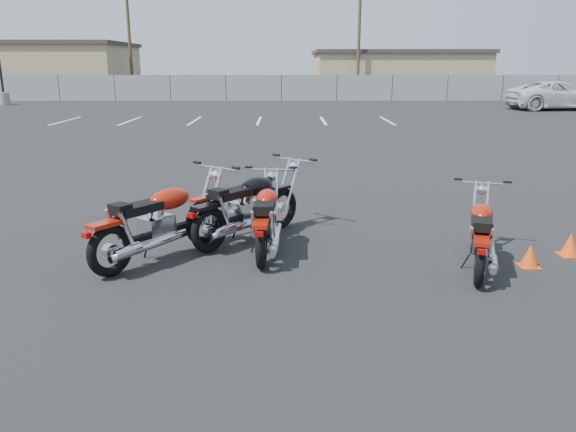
{
  "coord_description": "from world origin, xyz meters",
  "views": [
    {
      "loc": [
        0.14,
        -6.42,
        2.55
      ],
      "look_at": [
        0.2,
        0.6,
        0.65
      ],
      "focal_mm": 35.0,
      "sensor_mm": 36.0,
      "label": 1
    }
  ],
  "objects_px": {
    "motorcycle_front_red": "(160,222)",
    "motorcycle_rear_red": "(481,235)",
    "white_van": "(560,87)",
    "motorcycle_second_black": "(248,206)",
    "motorcycle_third_red": "(267,219)"
  },
  "relations": [
    {
      "from": "motorcycle_front_red",
      "to": "motorcycle_rear_red",
      "type": "relative_size",
      "value": 1.07
    },
    {
      "from": "motorcycle_front_red",
      "to": "white_van",
      "type": "distance_m",
      "value": 31.13
    },
    {
      "from": "motorcycle_second_black",
      "to": "white_van",
      "type": "bearing_deg",
      "value": 56.48
    },
    {
      "from": "motorcycle_third_red",
      "to": "white_van",
      "type": "distance_m",
      "value": 30.07
    },
    {
      "from": "motorcycle_front_red",
      "to": "motorcycle_third_red",
      "type": "bearing_deg",
      "value": 13.67
    },
    {
      "from": "motorcycle_third_red",
      "to": "motorcycle_rear_red",
      "type": "bearing_deg",
      "value": -14.4
    },
    {
      "from": "motorcycle_front_red",
      "to": "white_van",
      "type": "height_order",
      "value": "white_van"
    },
    {
      "from": "motorcycle_second_black",
      "to": "motorcycle_rear_red",
      "type": "distance_m",
      "value": 3.29
    },
    {
      "from": "motorcycle_second_black",
      "to": "white_van",
      "type": "height_order",
      "value": "white_van"
    },
    {
      "from": "white_van",
      "to": "motorcycle_third_red",
      "type": "bearing_deg",
      "value": 143.17
    },
    {
      "from": "motorcycle_third_red",
      "to": "motorcycle_second_black",
      "type": "bearing_deg",
      "value": 118.61
    },
    {
      "from": "motorcycle_second_black",
      "to": "motorcycle_third_red",
      "type": "relative_size",
      "value": 0.96
    },
    {
      "from": "motorcycle_front_red",
      "to": "motorcycle_second_black",
      "type": "bearing_deg",
      "value": 37.85
    },
    {
      "from": "motorcycle_second_black",
      "to": "white_van",
      "type": "xyz_separation_m",
      "value": [
        16.44,
        24.82,
        0.76
      ]
    },
    {
      "from": "motorcycle_third_red",
      "to": "motorcycle_front_red",
      "type": "bearing_deg",
      "value": -166.33
    }
  ]
}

